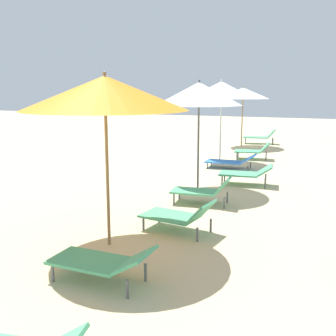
{
  "coord_description": "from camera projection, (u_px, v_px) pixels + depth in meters",
  "views": [
    {
      "loc": [
        2.63,
        3.14,
        2.48
      ],
      "look_at": [
        0.38,
        8.67,
        1.32
      ],
      "focal_mm": 43.56,
      "sensor_mm": 36.0,
      "label": 1
    }
  ],
  "objects": [
    {
      "name": "umbrella_third",
      "position": [
        105.0,
        93.0,
        6.15
      ],
      "size": [
        2.56,
        2.56,
        2.74
      ],
      "color": "olive",
      "rests_on": "ground"
    },
    {
      "name": "lounger_fourth_shoreside",
      "position": [
        246.0,
        173.0,
        10.66
      ],
      "size": [
        1.43,
        0.81,
        0.56
      ],
      "rotation": [
        0.0,
        0.0,
        3.27
      ],
      "color": "#4CA572",
      "rests_on": "ground"
    },
    {
      "name": "lounger_fifth_inland",
      "position": [
        231.0,
        161.0,
        12.87
      ],
      "size": [
        1.59,
        0.69,
        0.49
      ],
      "rotation": [
        0.0,
        0.0,
        3.18
      ],
      "color": "blue",
      "rests_on": "ground"
    },
    {
      "name": "lounger_farthest_shoreside",
      "position": [
        260.0,
        136.0,
        18.7
      ],
      "size": [
        1.51,
        0.82,
        0.67
      ],
      "rotation": [
        0.0,
        0.0,
        3.33
      ],
      "color": "#4CA572",
      "rests_on": "ground"
    },
    {
      "name": "umbrella_farthest",
      "position": [
        243.0,
        93.0,
        17.48
      ],
      "size": [
        2.23,
        2.23,
        2.6
      ],
      "color": "olive",
      "rests_on": "ground"
    },
    {
      "name": "umbrella_fourth",
      "position": [
        199.0,
        94.0,
        9.81
      ],
      "size": [
        2.1,
        2.1,
        2.7
      ],
      "color": "#4C4C51",
      "rests_on": "ground"
    },
    {
      "name": "lounger_third_inland",
      "position": [
        102.0,
        261.0,
        5.27
      ],
      "size": [
        1.39,
        0.62,
        0.52
      ],
      "rotation": [
        0.0,
        0.0,
        3.12
      ],
      "color": "#4CA572",
      "rests_on": "ground"
    },
    {
      "name": "lounger_third_shoreside",
      "position": [
        179.0,
        215.0,
        7.15
      ],
      "size": [
        1.34,
        0.81,
        0.61
      ],
      "rotation": [
        0.0,
        0.0,
        3.0
      ],
      "color": "#4CA572",
      "rests_on": "ground"
    },
    {
      "name": "lounger_fifth_shoreside",
      "position": [
        253.0,
        150.0,
        14.58
      ],
      "size": [
        1.3,
        0.84,
        0.61
      ],
      "rotation": [
        0.0,
        0.0,
        3.29
      ],
      "color": "#4CA572",
      "rests_on": "ground"
    },
    {
      "name": "umbrella_fifth",
      "position": [
        221.0,
        89.0,
        13.65
      ],
      "size": [
        1.92,
        1.92,
        2.79
      ],
      "color": "silver",
      "rests_on": "ground"
    },
    {
      "name": "lounger_fourth_inland",
      "position": [
        203.0,
        190.0,
        8.88
      ],
      "size": [
        1.35,
        0.71,
        0.63
      ],
      "rotation": [
        0.0,
        0.0,
        3.25
      ],
      "color": "#4CA572",
      "rests_on": "ground"
    }
  ]
}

